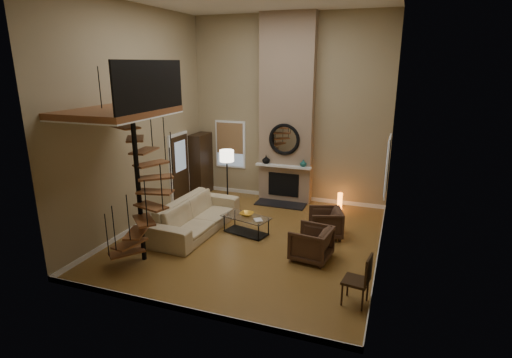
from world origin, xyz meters
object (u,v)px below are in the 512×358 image
(coffee_table, at_px, (246,223))
(side_chair, at_px, (361,278))
(armchair_near, at_px, (328,223))
(accent_lamp, at_px, (340,201))
(floor_lamp, at_px, (227,160))
(hutch, at_px, (201,165))
(sofa, at_px, (196,216))
(armchair_far, at_px, (314,244))

(coffee_table, xyz_separation_m, side_chair, (3.01, -2.20, 0.24))
(armchair_near, relative_size, accent_lamp, 1.57)
(floor_lamp, bearing_deg, side_chair, -42.28)
(armchair_near, height_order, side_chair, side_chair)
(floor_lamp, distance_m, accent_lamp, 3.49)
(hutch, height_order, sofa, hutch)
(sofa, relative_size, armchair_far, 3.43)
(hutch, xyz_separation_m, accent_lamp, (4.50, -0.04, -0.70))
(hutch, xyz_separation_m, sofa, (1.30, -2.83, -0.55))
(armchair_far, height_order, accent_lamp, armchair_far)
(armchair_near, height_order, coffee_table, armchair_near)
(armchair_near, xyz_separation_m, accent_lamp, (-0.02, 2.00, -0.10))
(hutch, height_order, accent_lamp, hutch)
(side_chair, bearing_deg, accent_lamp, 102.70)
(floor_lamp, bearing_deg, armchair_near, -19.28)
(hutch, xyz_separation_m, armchair_near, (4.52, -2.05, -0.60))
(side_chair, bearing_deg, coffee_table, 143.75)
(armchair_far, bearing_deg, coffee_table, -104.86)
(hutch, relative_size, accent_lamp, 4.04)
(armchair_near, xyz_separation_m, coffee_table, (-1.96, -0.53, -0.07))
(sofa, bearing_deg, coffee_table, -76.26)
(sofa, bearing_deg, hutch, 27.35)
(accent_lamp, bearing_deg, floor_lamp, -164.30)
(coffee_table, distance_m, accent_lamp, 3.19)
(sofa, bearing_deg, side_chair, -111.91)
(hutch, height_order, side_chair, hutch)
(sofa, relative_size, accent_lamp, 5.65)
(accent_lamp, bearing_deg, armchair_near, -89.41)
(armchair_near, bearing_deg, side_chair, 2.61)
(armchair_near, bearing_deg, accent_lamp, 162.26)
(hutch, xyz_separation_m, side_chair, (5.56, -4.78, -0.42))
(floor_lamp, xyz_separation_m, side_chair, (4.23, -3.85, -0.89))
(armchair_far, distance_m, side_chair, 1.81)
(coffee_table, distance_m, side_chair, 3.74)
(sofa, relative_size, coffee_table, 2.18)
(hutch, distance_m, sofa, 3.16)
(side_chair, bearing_deg, floor_lamp, 137.72)
(hutch, bearing_deg, coffee_table, -45.25)
(coffee_table, height_order, floor_lamp, floor_lamp)
(coffee_table, xyz_separation_m, floor_lamp, (-1.23, 1.65, 1.13))
(armchair_near, height_order, armchair_far, armchair_far)
(coffee_table, relative_size, floor_lamp, 0.75)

